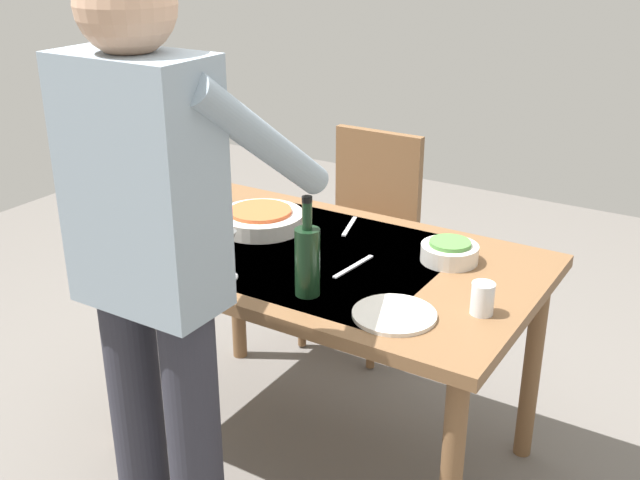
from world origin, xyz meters
name	(u,v)px	position (x,y,z in m)	size (l,w,h in m)	color
ground_plane	(320,447)	(0.00, 0.00, 0.00)	(6.00, 6.00, 0.00)	#66605B
dining_table	(320,278)	(0.00, 0.00, 0.67)	(1.39, 0.84, 0.75)	brown
chair_near	(366,225)	(0.26, -0.80, 0.53)	(0.40, 0.40, 0.91)	#523019
person_server	(156,268)	(0.05, 0.68, 0.96)	(0.42, 0.61, 1.69)	#2D2D38
wine_bottle	(307,259)	(-0.12, 0.26, 0.86)	(0.07, 0.07, 0.30)	black
wine_glass_left	(191,190)	(0.56, -0.04, 0.86)	(0.07, 0.07, 0.15)	white
wine_glass_right	(226,246)	(0.14, 0.30, 0.86)	(0.07, 0.07, 0.15)	white
water_cup_near_left	(482,299)	(-0.58, 0.11, 0.80)	(0.06, 0.06, 0.09)	silver
water_cup_near_right	(165,243)	(0.40, 0.28, 0.80)	(0.07, 0.07, 0.10)	silver
water_cup_far_left	(219,194)	(0.56, -0.19, 0.80)	(0.07, 0.07, 0.09)	silver
serving_bowl_pasta	(261,219)	(0.30, -0.09, 0.79)	(0.30, 0.30, 0.07)	silver
side_bowl_salad	(450,251)	(-0.37, -0.17, 0.79)	(0.18, 0.18, 0.07)	silver
dinner_plate_near	(394,315)	(-0.39, 0.25, 0.76)	(0.23, 0.23, 0.01)	silver
table_knife	(353,266)	(-0.14, 0.03, 0.76)	(0.01, 0.20, 0.01)	silver
table_fork	(349,226)	(0.04, -0.26, 0.76)	(0.01, 0.18, 0.01)	silver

